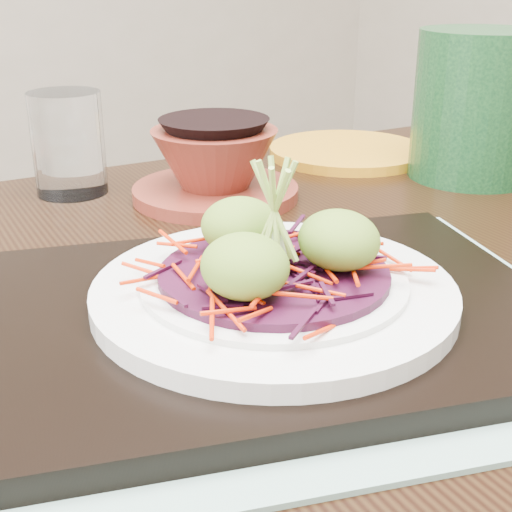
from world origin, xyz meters
TOP-DOWN VIEW (x-y plane):
  - dining_table at (0.05, 0.04)m, footprint 1.17×0.85m
  - placemat at (0.02, -0.04)m, footprint 0.51×0.46m
  - serving_tray at (0.02, -0.04)m, footprint 0.44×0.39m
  - white_plate at (0.02, -0.04)m, footprint 0.24×0.24m
  - cabbage_bed at (0.02, -0.04)m, footprint 0.15×0.15m
  - carrot_julienne at (0.02, -0.04)m, footprint 0.18×0.18m
  - guacamole_scoops at (0.02, -0.04)m, footprint 0.13×0.12m
  - scallion_garnish at (0.02, -0.04)m, footprint 0.05×0.05m
  - water_glass at (0.03, 0.33)m, footprint 0.10×0.10m
  - terracotta_bowl_set at (0.14, 0.22)m, footprint 0.22×0.22m
  - yellow_plate at (0.37, 0.27)m, footprint 0.24×0.24m
  - green_jar at (0.42, 0.12)m, footprint 0.16×0.16m

SIDE VIEW (x-z plane):
  - dining_table at x=0.05m, z-range 0.25..0.94m
  - placemat at x=0.02m, z-range 0.68..0.69m
  - yellow_plate at x=0.37m, z-range 0.68..0.70m
  - serving_tray at x=0.02m, z-range 0.69..0.70m
  - white_plate at x=0.02m, z-range 0.70..0.72m
  - terracotta_bowl_set at x=0.14m, z-range 0.68..0.75m
  - cabbage_bed at x=0.02m, z-range 0.72..0.73m
  - carrot_julienne at x=0.02m, z-range 0.73..0.74m
  - water_glass at x=0.03m, z-range 0.68..0.79m
  - guacamole_scoops at x=0.02m, z-range 0.72..0.77m
  - scallion_garnish at x=0.02m, z-range 0.72..0.80m
  - green_jar at x=0.42m, z-range 0.68..0.84m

